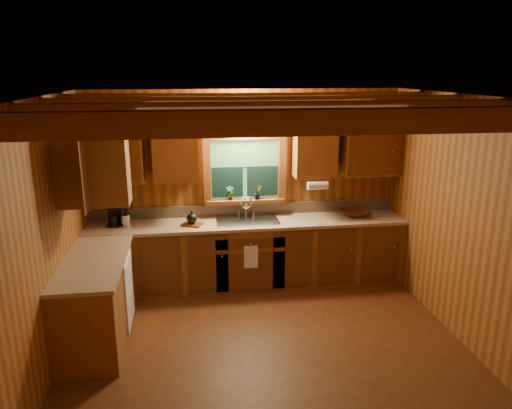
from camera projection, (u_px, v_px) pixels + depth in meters
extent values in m
plane|color=#542D14|center=(267.00, 347.00, 5.13)|extent=(4.20, 4.20, 0.00)
plane|color=brown|center=(268.00, 97.00, 4.43)|extent=(4.20, 4.20, 0.00)
plane|color=brown|center=(245.00, 187.00, 6.59)|extent=(4.20, 0.00, 4.20)
plane|color=brown|center=(317.00, 329.00, 2.97)|extent=(4.20, 0.00, 4.20)
plane|color=brown|center=(45.00, 241.00, 4.50)|extent=(0.00, 3.80, 3.80)
plane|color=brown|center=(465.00, 222.00, 5.06)|extent=(0.00, 3.80, 3.80)
cube|color=brown|center=(297.00, 122.00, 3.31)|extent=(4.20, 0.14, 0.18)
cube|color=brown|center=(276.00, 112.00, 4.08)|extent=(4.20, 0.14, 0.18)
cube|color=brown|center=(262.00, 106.00, 4.84)|extent=(4.20, 0.14, 0.18)
cube|color=brown|center=(251.00, 101.00, 5.60)|extent=(4.20, 0.14, 0.18)
cube|color=brown|center=(248.00, 254.00, 6.53)|extent=(4.20, 0.62, 0.86)
cube|color=brown|center=(97.00, 300.00, 5.23)|extent=(0.62, 1.60, 0.86)
cube|color=tan|center=(248.00, 223.00, 6.41)|extent=(4.20, 0.66, 0.04)
cube|color=tan|center=(94.00, 262.00, 5.11)|extent=(0.64, 1.60, 0.04)
cube|color=tan|center=(245.00, 209.00, 6.66)|extent=(4.20, 0.02, 0.16)
cube|color=white|center=(129.00, 290.00, 5.46)|extent=(0.02, 0.60, 0.80)
cube|color=brown|center=(111.00, 152.00, 6.05)|extent=(0.78, 0.34, 0.78)
cube|color=brown|center=(174.00, 151.00, 6.16)|extent=(0.55, 0.34, 0.78)
cube|color=brown|center=(315.00, 148.00, 6.41)|extent=(0.55, 0.34, 0.78)
cube|color=brown|center=(371.00, 146.00, 6.51)|extent=(0.78, 0.34, 0.78)
cube|color=brown|center=(74.00, 169.00, 5.02)|extent=(0.34, 1.10, 0.78)
cube|color=brown|center=(245.00, 136.00, 6.36)|extent=(1.12, 0.08, 0.10)
cube|color=brown|center=(245.00, 201.00, 6.61)|extent=(1.12, 0.08, 0.10)
cube|color=brown|center=(207.00, 170.00, 6.42)|extent=(0.10, 0.08, 0.80)
cube|color=brown|center=(282.00, 168.00, 6.55)|extent=(0.10, 0.08, 0.80)
cube|color=#3B7A33|center=(245.00, 169.00, 6.52)|extent=(0.92, 0.01, 0.80)
cube|color=#0E2A27|center=(227.00, 182.00, 6.51)|extent=(0.42, 0.02, 0.42)
cube|color=#0E2A27|center=(262.00, 181.00, 6.57)|extent=(0.42, 0.02, 0.42)
cylinder|color=black|center=(245.00, 168.00, 6.49)|extent=(0.92, 0.01, 0.01)
cube|color=brown|center=(246.00, 201.00, 6.56)|extent=(1.06, 0.14, 0.04)
cylinder|color=black|center=(245.00, 118.00, 6.30)|extent=(0.08, 0.03, 0.08)
cylinder|color=black|center=(237.00, 119.00, 6.23)|extent=(0.09, 0.17, 0.08)
cylinder|color=black|center=(253.00, 118.00, 6.26)|extent=(0.09, 0.17, 0.08)
sphere|color=#FFE0A5|center=(233.00, 125.00, 6.19)|extent=(0.13, 0.13, 0.13)
sphere|color=#FFE0A5|center=(258.00, 124.00, 6.23)|extent=(0.13, 0.13, 0.13)
cylinder|color=white|center=(318.00, 186.00, 6.34)|extent=(0.27, 0.11, 0.11)
cube|color=white|center=(251.00, 257.00, 6.20)|extent=(0.18, 0.01, 0.30)
cube|color=silver|center=(248.00, 221.00, 6.41)|extent=(0.82, 0.48, 0.02)
cube|color=#262628|center=(233.00, 226.00, 6.40)|extent=(0.34, 0.40, 0.14)
cube|color=#262628|center=(262.00, 225.00, 6.45)|extent=(0.34, 0.40, 0.14)
cylinder|color=silver|center=(246.00, 209.00, 6.55)|extent=(0.04, 0.04, 0.22)
torus|color=silver|center=(246.00, 203.00, 6.47)|extent=(0.16, 0.02, 0.16)
cube|color=black|center=(115.00, 225.00, 6.21)|extent=(0.16, 0.19, 0.03)
cube|color=black|center=(115.00, 213.00, 6.23)|extent=(0.16, 0.07, 0.26)
cube|color=black|center=(113.00, 207.00, 6.13)|extent=(0.16, 0.18, 0.04)
cylinder|color=black|center=(114.00, 220.00, 6.17)|extent=(0.10, 0.10, 0.11)
cylinder|color=silver|center=(125.00, 220.00, 6.19)|extent=(0.12, 0.12, 0.15)
cylinder|color=black|center=(123.00, 209.00, 6.13)|extent=(0.03, 0.04, 0.22)
cylinder|color=black|center=(125.00, 209.00, 6.14)|extent=(0.01, 0.01, 0.22)
cylinder|color=black|center=(126.00, 208.00, 6.16)|extent=(0.03, 0.04, 0.22)
cylinder|color=black|center=(127.00, 208.00, 6.16)|extent=(0.04, 0.06, 0.22)
cube|color=#592E13|center=(192.00, 224.00, 6.24)|extent=(0.31, 0.27, 0.02)
sphere|color=black|center=(192.00, 219.00, 6.21)|extent=(0.14, 0.14, 0.14)
cylinder|color=black|center=(192.00, 212.00, 6.19)|extent=(0.02, 0.02, 0.04)
imported|color=#48230C|center=(355.00, 213.00, 6.62)|extent=(0.39, 0.39, 0.09)
imported|color=#592E13|center=(230.00, 193.00, 6.50)|extent=(0.10, 0.07, 0.19)
imported|color=#592E13|center=(258.00, 192.00, 6.54)|extent=(0.13, 0.12, 0.19)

